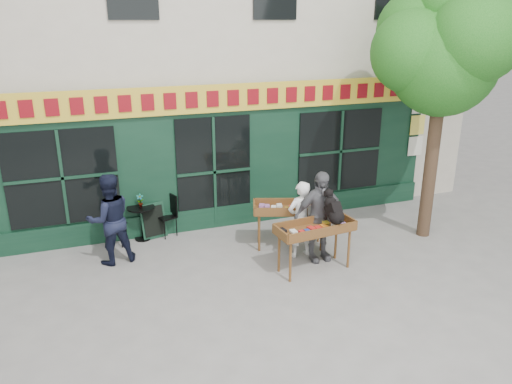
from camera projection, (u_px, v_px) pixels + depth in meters
ground at (248, 271)px, 9.66m from camera, size 80.00×80.00×0.00m
building at (174, 5)px, 13.33m from camera, size 14.00×7.26×10.00m
street_tree at (445, 46)px, 10.01m from camera, size 3.05×2.90×5.60m
book_cart_center at (315, 231)px, 9.46m from camera, size 1.56×0.77×0.99m
dog at (334, 206)px, 9.37m from camera, size 0.40×0.63×0.60m
woman at (301, 219)px, 10.04m from camera, size 0.62×0.44×1.60m
book_cart_right at (290, 210)px, 10.46m from camera, size 1.62×1.07×0.99m
man_right at (319, 217)px, 9.85m from camera, size 1.09×0.47×1.86m
bistro_table at (141, 216)px, 10.89m from camera, size 0.60×0.60×0.76m
bistro_chair_left at (112, 220)px, 10.62m from camera, size 0.48×0.48×0.95m
bistro_chair_right at (170, 211)px, 11.12m from camera, size 0.47×0.46×0.95m
potted_plant at (140, 200)px, 10.76m from camera, size 0.17×0.13×0.30m
man_left at (110, 219)px, 9.74m from camera, size 1.00×0.84×1.84m
chalkboard at (154, 221)px, 11.01m from camera, size 0.59×0.31×0.79m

